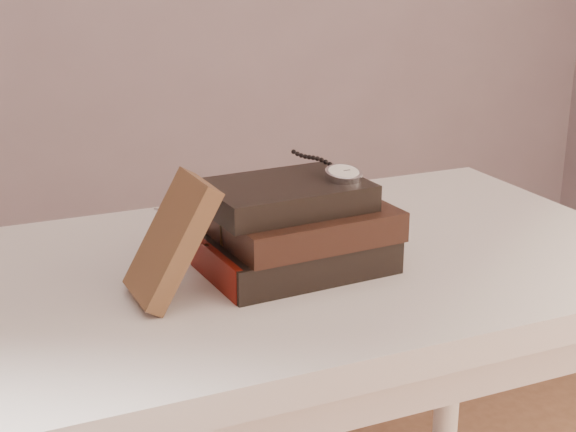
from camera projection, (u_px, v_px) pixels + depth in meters
name	position (u px, v px, depth m)	size (l,w,h in m)	color
table	(296.00, 318.00, 1.20)	(1.00, 0.60, 0.75)	silver
book_stack	(296.00, 229.00, 1.11)	(0.25, 0.18, 0.12)	black
journal	(172.00, 240.00, 1.01)	(0.02, 0.10, 0.16)	#482E1B
pocket_watch	(340.00, 172.00, 1.11)	(0.05, 0.15, 0.02)	silver
eyeglasses	(212.00, 213.00, 1.14)	(0.11, 0.12, 0.05)	silver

